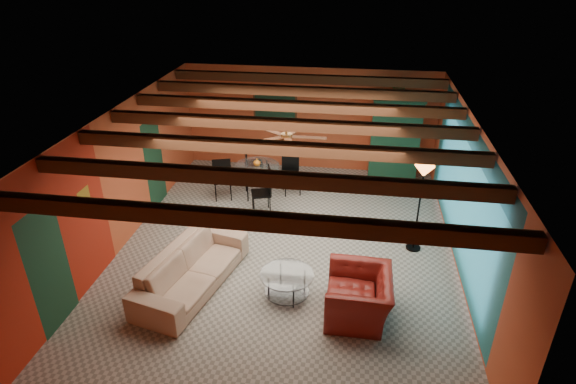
% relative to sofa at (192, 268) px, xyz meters
% --- Properties ---
extents(room, '(6.52, 8.01, 2.71)m').
position_rel_sofa_xyz_m(room, '(1.45, 1.52, 2.00)').
color(room, gray).
rests_on(room, ground).
extents(sofa, '(1.52, 2.63, 0.72)m').
position_rel_sofa_xyz_m(sofa, '(0.00, 0.00, 0.00)').
color(sofa, tan).
rests_on(sofa, ground).
extents(armchair, '(1.03, 1.17, 0.76)m').
position_rel_sofa_xyz_m(armchair, '(2.88, -0.33, 0.02)').
color(armchair, maroon).
rests_on(armchair, ground).
extents(coffee_table, '(1.14, 1.14, 0.47)m').
position_rel_sofa_xyz_m(coffee_table, '(1.68, -0.04, -0.13)').
color(coffee_table, white).
rests_on(coffee_table, ground).
extents(dining_table, '(2.64, 2.64, 1.09)m').
position_rel_sofa_xyz_m(dining_table, '(0.43, 3.55, 0.19)').
color(dining_table, silver).
rests_on(dining_table, ground).
extents(armoire, '(1.20, 0.65, 2.05)m').
position_rel_sofa_xyz_m(armoire, '(3.65, 5.11, 0.66)').
color(armoire, maroon).
rests_on(armoire, ground).
extents(floor_lamp, '(0.38, 0.38, 1.81)m').
position_rel_sofa_xyz_m(floor_lamp, '(3.95, 1.76, 0.55)').
color(floor_lamp, black).
rests_on(floor_lamp, ground).
extents(ceiling_fan, '(1.50, 1.50, 0.44)m').
position_rel_sofa_xyz_m(ceiling_fan, '(1.45, 1.41, 2.00)').
color(ceiling_fan, '#472614').
rests_on(ceiling_fan, ceiling).
extents(painting, '(1.05, 0.03, 0.65)m').
position_rel_sofa_xyz_m(painting, '(0.55, 5.37, 1.29)').
color(painting, black).
rests_on(painting, wall_back).
extents(potted_plant, '(0.51, 0.48, 0.45)m').
position_rel_sofa_xyz_m(potted_plant, '(3.65, 5.11, 1.91)').
color(potted_plant, '#26661E').
rests_on(potted_plant, armoire).
extents(vase, '(0.22, 0.22, 0.18)m').
position_rel_sofa_xyz_m(vase, '(0.43, 3.55, 0.82)').
color(vase, orange).
rests_on(vase, dining_table).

